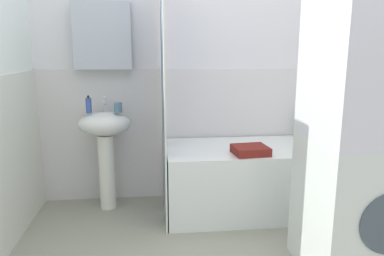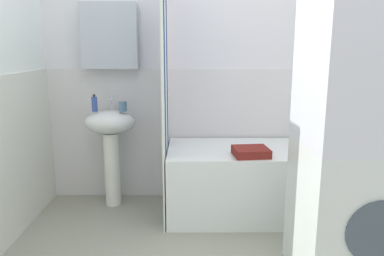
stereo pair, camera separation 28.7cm
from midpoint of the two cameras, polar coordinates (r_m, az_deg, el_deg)
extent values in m
cube|color=white|center=(3.41, 6.36, 9.05)|extent=(3.60, 0.05, 2.40)
cube|color=silver|center=(3.46, 6.19, -0.94)|extent=(3.60, 0.02, 1.20)
cube|color=silver|center=(3.34, -10.09, 13.78)|extent=(0.48, 0.12, 0.56)
cube|color=silver|center=(2.82, -24.47, -5.02)|extent=(0.02, 1.81, 1.20)
cylinder|color=white|center=(3.35, -9.79, -6.31)|extent=(0.14, 0.14, 0.66)
ellipsoid|color=white|center=(3.25, -10.05, 0.87)|extent=(0.44, 0.34, 0.20)
cylinder|color=silver|center=(3.32, -9.85, 3.32)|extent=(0.03, 0.03, 0.05)
cylinder|color=silver|center=(3.27, -10.03, 4.14)|extent=(0.02, 0.10, 0.02)
sphere|color=silver|center=(3.31, -9.90, 4.78)|extent=(0.03, 0.03, 0.03)
cylinder|color=#3552A3|center=(3.20, -12.33, 3.58)|extent=(0.05, 0.05, 0.12)
sphere|color=#242722|center=(3.19, -12.39, 4.90)|extent=(0.02, 0.02, 0.02)
cylinder|color=slate|center=(3.18, -8.10, 3.30)|extent=(0.07, 0.07, 0.08)
cube|color=white|center=(3.23, 12.21, -7.96)|extent=(1.46, 0.74, 0.57)
cube|color=white|center=(2.69, -1.46, 4.05)|extent=(0.01, 0.15, 2.00)
cube|color=navy|center=(2.84, -1.41, 4.47)|extent=(0.01, 0.15, 2.00)
cube|color=white|center=(2.98, -1.36, 4.84)|extent=(0.01, 0.15, 2.00)
cube|color=navy|center=(3.13, -1.31, 5.18)|extent=(0.01, 0.15, 2.00)
cube|color=white|center=(3.28, -1.27, 5.49)|extent=(0.01, 0.15, 2.00)
cylinder|color=#252E27|center=(3.58, 21.41, -0.45)|extent=(0.05, 0.05, 0.17)
cylinder|color=#1E252E|center=(3.56, 21.53, 1.06)|extent=(0.03, 0.03, 0.02)
cylinder|color=#1D785B|center=(3.55, 19.99, -0.06)|extent=(0.04, 0.04, 0.21)
cylinder|color=#212923|center=(3.53, 20.13, 1.81)|extent=(0.03, 0.03, 0.02)
cube|color=maroon|center=(2.91, 11.86, -3.64)|extent=(0.29, 0.26, 0.06)
cube|color=white|center=(2.47, 26.72, -11.88)|extent=(0.64, 0.60, 0.86)
cube|color=white|center=(2.28, 28.77, 8.27)|extent=(0.64, 0.60, 0.86)
cylinder|color=#44515B|center=(2.21, 30.49, -13.89)|extent=(0.35, 0.01, 0.35)
camera|label=1|loc=(0.14, -87.14, 0.61)|focal=34.64mm
camera|label=2|loc=(0.14, 92.86, -0.61)|focal=34.64mm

